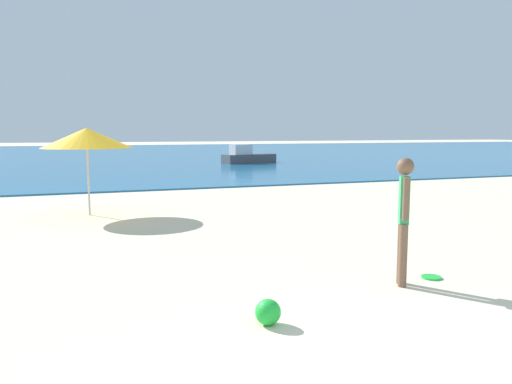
# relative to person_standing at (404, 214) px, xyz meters

# --- Properties ---
(water) EXTENTS (160.00, 60.00, 0.06)m
(water) POSITION_rel_person_standing_xyz_m (-1.04, 41.97, -0.94)
(water) COLOR #1E6B9E
(water) RESTS_ON ground
(person_standing) EXTENTS (0.23, 0.36, 1.71)m
(person_standing) POSITION_rel_person_standing_xyz_m (0.00, 0.00, 0.00)
(person_standing) COLOR brown
(person_standing) RESTS_ON ground
(frisbee) EXTENTS (0.28, 0.28, 0.03)m
(frisbee) POSITION_rel_person_standing_xyz_m (0.59, 0.11, -0.96)
(frisbee) COLOR green
(frisbee) RESTS_ON ground
(boat_near) EXTENTS (3.68, 1.94, 1.19)m
(boat_near) POSITION_rel_person_standing_xyz_m (6.45, 24.64, -0.50)
(boat_near) COLOR #4C4C51
(boat_near) RESTS_ON water
(beach_ball) EXTENTS (0.28, 0.28, 0.28)m
(beach_ball) POSITION_rel_person_standing_xyz_m (-2.20, -0.68, -0.83)
(beach_ball) COLOR green
(beach_ball) RESTS_ON ground
(beach_umbrella) EXTENTS (2.17, 2.17, 2.14)m
(beach_umbrella) POSITION_rel_person_standing_xyz_m (-3.73, 7.43, 0.92)
(beach_umbrella) COLOR #B7B7BC
(beach_umbrella) RESTS_ON ground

